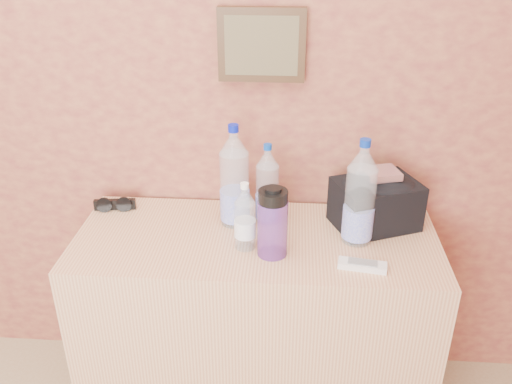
{
  "coord_description": "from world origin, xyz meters",
  "views": [
    {
      "loc": [
        0.58,
        0.11,
        1.79
      ],
      "look_at": [
        0.47,
        1.71,
        0.97
      ],
      "focal_mm": 38.0,
      "sensor_mm": 36.0,
      "label": 1
    }
  ],
  "objects_px": {
    "dresser": "(256,325)",
    "toiletry_bag": "(376,201)",
    "pet_small": "(245,220)",
    "sunglasses": "(115,204)",
    "pet_large_c": "(234,181)",
    "foil_packet": "(381,174)",
    "pet_large_d": "(360,198)",
    "nalgene_bottle": "(273,222)",
    "pet_large_b": "(267,188)",
    "ac_remote": "(362,265)"
  },
  "relations": [
    {
      "from": "pet_large_b",
      "to": "nalgene_bottle",
      "type": "distance_m",
      "value": 0.22
    },
    {
      "from": "ac_remote",
      "to": "toiletry_bag",
      "type": "height_order",
      "value": "toiletry_bag"
    },
    {
      "from": "sunglasses",
      "to": "dresser",
      "type": "bearing_deg",
      "value": -24.67
    },
    {
      "from": "pet_large_c",
      "to": "toiletry_bag",
      "type": "distance_m",
      "value": 0.51
    },
    {
      "from": "pet_large_b",
      "to": "pet_large_c",
      "type": "bearing_deg",
      "value": -167.97
    },
    {
      "from": "nalgene_bottle",
      "to": "sunglasses",
      "type": "bearing_deg",
      "value": 156.84
    },
    {
      "from": "pet_small",
      "to": "sunglasses",
      "type": "bearing_deg",
      "value": 156.28
    },
    {
      "from": "sunglasses",
      "to": "foil_packet",
      "type": "height_order",
      "value": "foil_packet"
    },
    {
      "from": "pet_large_d",
      "to": "pet_small",
      "type": "bearing_deg",
      "value": -169.28
    },
    {
      "from": "dresser",
      "to": "pet_small",
      "type": "bearing_deg",
      "value": -116.85
    },
    {
      "from": "toiletry_bag",
      "to": "pet_small",
      "type": "bearing_deg",
      "value": 179.29
    },
    {
      "from": "pet_large_d",
      "to": "foil_packet",
      "type": "xyz_separation_m",
      "value": [
        0.08,
        0.11,
        0.04
      ]
    },
    {
      "from": "nalgene_bottle",
      "to": "toiletry_bag",
      "type": "relative_size",
      "value": 0.86
    },
    {
      "from": "foil_packet",
      "to": "pet_large_c",
      "type": "bearing_deg",
      "value": -177.85
    },
    {
      "from": "ac_remote",
      "to": "foil_packet",
      "type": "bearing_deg",
      "value": 84.01
    },
    {
      "from": "pet_large_c",
      "to": "ac_remote",
      "type": "relative_size",
      "value": 2.46
    },
    {
      "from": "sunglasses",
      "to": "pet_small",
      "type": "bearing_deg",
      "value": -31.8
    },
    {
      "from": "toiletry_bag",
      "to": "foil_packet",
      "type": "distance_m",
      "value": 0.11
    },
    {
      "from": "pet_large_c",
      "to": "nalgene_bottle",
      "type": "height_order",
      "value": "pet_large_c"
    },
    {
      "from": "pet_large_c",
      "to": "pet_large_d",
      "type": "bearing_deg",
      "value": -11.98
    },
    {
      "from": "pet_large_d",
      "to": "pet_large_b",
      "type": "bearing_deg",
      "value": 159.82
    },
    {
      "from": "pet_large_b",
      "to": "sunglasses",
      "type": "bearing_deg",
      "value": 176.0
    },
    {
      "from": "dresser",
      "to": "toiletry_bag",
      "type": "relative_size",
      "value": 4.5
    },
    {
      "from": "nalgene_bottle",
      "to": "toiletry_bag",
      "type": "distance_m",
      "value": 0.42
    },
    {
      "from": "pet_large_d",
      "to": "pet_large_c",
      "type": "bearing_deg",
      "value": 168.02
    },
    {
      "from": "pet_large_c",
      "to": "pet_large_d",
      "type": "distance_m",
      "value": 0.44
    },
    {
      "from": "nalgene_bottle",
      "to": "foil_packet",
      "type": "bearing_deg",
      "value": 30.6
    },
    {
      "from": "pet_large_c",
      "to": "toiletry_bag",
      "type": "xyz_separation_m",
      "value": [
        0.5,
        0.02,
        -0.07
      ]
    },
    {
      "from": "dresser",
      "to": "pet_small",
      "type": "height_order",
      "value": "pet_small"
    },
    {
      "from": "pet_large_c",
      "to": "ac_remote",
      "type": "xyz_separation_m",
      "value": [
        0.43,
        -0.26,
        -0.16
      ]
    },
    {
      "from": "nalgene_bottle",
      "to": "sunglasses",
      "type": "height_order",
      "value": "nalgene_bottle"
    },
    {
      "from": "pet_large_d",
      "to": "toiletry_bag",
      "type": "bearing_deg",
      "value": 56.46
    },
    {
      "from": "dresser",
      "to": "nalgene_bottle",
      "type": "height_order",
      "value": "nalgene_bottle"
    },
    {
      "from": "pet_large_c",
      "to": "sunglasses",
      "type": "xyz_separation_m",
      "value": [
        -0.47,
        0.07,
        -0.15
      ]
    },
    {
      "from": "pet_large_d",
      "to": "toiletry_bag",
      "type": "relative_size",
      "value": 1.32
    },
    {
      "from": "nalgene_bottle",
      "to": "pet_large_c",
      "type": "bearing_deg",
      "value": 126.28
    },
    {
      "from": "dresser",
      "to": "toiletry_bag",
      "type": "xyz_separation_m",
      "value": [
        0.42,
        0.12,
        0.49
      ]
    },
    {
      "from": "pet_large_c",
      "to": "foil_packet",
      "type": "height_order",
      "value": "pet_large_c"
    },
    {
      "from": "sunglasses",
      "to": "toiletry_bag",
      "type": "xyz_separation_m",
      "value": [
        0.97,
        -0.05,
        0.08
      ]
    },
    {
      "from": "sunglasses",
      "to": "toiletry_bag",
      "type": "distance_m",
      "value": 0.97
    },
    {
      "from": "pet_small",
      "to": "nalgene_bottle",
      "type": "height_order",
      "value": "nalgene_bottle"
    },
    {
      "from": "nalgene_bottle",
      "to": "sunglasses",
      "type": "xyz_separation_m",
      "value": [
        -0.61,
        0.26,
        -0.1
      ]
    },
    {
      "from": "pet_large_b",
      "to": "nalgene_bottle",
      "type": "xyz_separation_m",
      "value": [
        0.03,
        -0.22,
        -0.01
      ]
    },
    {
      "from": "nalgene_bottle",
      "to": "foil_packet",
      "type": "xyz_separation_m",
      "value": [
        0.36,
        0.22,
        0.08
      ]
    },
    {
      "from": "pet_large_b",
      "to": "nalgene_bottle",
      "type": "bearing_deg",
      "value": -82.47
    },
    {
      "from": "dresser",
      "to": "nalgene_bottle",
      "type": "distance_m",
      "value": 0.53
    },
    {
      "from": "pet_large_d",
      "to": "nalgene_bottle",
      "type": "height_order",
      "value": "pet_large_d"
    },
    {
      "from": "foil_packet",
      "to": "sunglasses",
      "type": "bearing_deg",
      "value": 177.29
    },
    {
      "from": "toiletry_bag",
      "to": "pet_large_d",
      "type": "bearing_deg",
      "value": -146.12
    },
    {
      "from": "ac_remote",
      "to": "toiletry_bag",
      "type": "distance_m",
      "value": 0.3
    }
  ]
}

